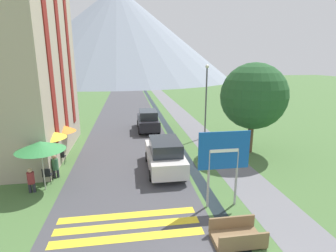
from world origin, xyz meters
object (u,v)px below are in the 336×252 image
(cafe_chair_middle, at_px, (47,165))
(cafe_chair_far_left, at_px, (61,156))
(streetlamp, at_px, (206,96))
(parked_car_far, at_px, (148,120))
(road_sign, at_px, (224,157))
(footbridge, at_px, (237,236))
(cafe_chair_near_right, at_px, (47,174))
(cafe_umbrella_rear_orange, at_px, (59,128))
(hotel_building, at_px, (9,52))
(person_seated_near, at_px, (31,179))
(cafe_umbrella_middle_yellow, at_px, (46,134))
(parked_car_near, at_px, (165,155))
(tree_by_path, at_px, (254,96))
(cafe_umbrella_front_green, at_px, (40,146))
(person_seated_far, at_px, (55,165))

(cafe_chair_middle, bearing_deg, cafe_chair_far_left, 44.85)
(streetlamp, bearing_deg, cafe_chair_far_left, -157.88)
(parked_car_far, bearing_deg, road_sign, -80.84)
(footbridge, relative_size, cafe_chair_far_left, 2.00)
(cafe_chair_near_right, bearing_deg, cafe_umbrella_rear_orange, 94.20)
(hotel_building, distance_m, person_seated_near, 8.49)
(cafe_chair_far_left, xyz_separation_m, cafe_umbrella_middle_yellow, (-0.43, -0.91, 1.65))
(road_sign, distance_m, person_seated_near, 8.95)
(footbridge, bearing_deg, hotel_building, 135.43)
(hotel_building, height_order, parked_car_near, hotel_building)
(hotel_building, bearing_deg, cafe_umbrella_rear_orange, -14.89)
(cafe_umbrella_middle_yellow, xyz_separation_m, tree_by_path, (12.61, 1.23, 1.67))
(parked_car_near, distance_m, cafe_umbrella_rear_orange, 7.25)
(person_seated_near, bearing_deg, cafe_umbrella_front_green, 20.29)
(cafe_chair_middle, height_order, person_seated_far, person_seated_far)
(cafe_chair_far_left, distance_m, person_seated_near, 3.52)
(footbridge, bearing_deg, cafe_chair_near_right, 143.84)
(cafe_chair_middle, height_order, cafe_chair_far_left, same)
(parked_car_near, distance_m, cafe_umbrella_middle_yellow, 6.64)
(footbridge, xyz_separation_m, cafe_umbrella_front_green, (-7.65, 5.01, 1.99))
(streetlamp, bearing_deg, cafe_umbrella_front_green, -143.96)
(footbridge, bearing_deg, cafe_umbrella_rear_orange, 129.34)
(parked_car_far, bearing_deg, footbridge, -83.20)
(hotel_building, distance_m, footbridge, 16.17)
(footbridge, bearing_deg, streetlamp, 78.49)
(streetlamp, bearing_deg, cafe_chair_middle, -152.90)
(hotel_building, xyz_separation_m, tree_by_path, (15.15, -1.83, -2.74))
(cafe_chair_near_right, xyz_separation_m, cafe_chair_middle, (-0.38, 1.34, 0.00))
(hotel_building, relative_size, cafe_chair_far_left, 14.41)
(cafe_chair_far_left, height_order, cafe_umbrella_middle_yellow, cafe_umbrella_middle_yellow)
(hotel_building, xyz_separation_m, parked_car_far, (8.75, 5.00, -5.65))
(parked_car_far, relative_size, cafe_umbrella_rear_orange, 2.03)
(hotel_building, xyz_separation_m, cafe_umbrella_rear_orange, (2.61, -0.69, -4.66))
(person_seated_near, bearing_deg, road_sign, -16.41)
(person_seated_far, height_order, streetlamp, streetlamp)
(road_sign, distance_m, cafe_umbrella_rear_orange, 11.11)
(road_sign, distance_m, person_seated_far, 8.85)
(parked_car_near, relative_size, streetlamp, 0.78)
(road_sign, xyz_separation_m, cafe_chair_far_left, (-7.90, 5.96, -1.72))
(hotel_building, distance_m, parked_car_far, 11.56)
(footbridge, distance_m, tree_by_path, 10.38)
(person_seated_near, bearing_deg, tree_by_path, 16.59)
(person_seated_near, relative_size, tree_by_path, 0.21)
(road_sign, relative_size, cafe_umbrella_rear_orange, 1.52)
(road_sign, bearing_deg, footbridge, -96.70)
(cafe_chair_middle, bearing_deg, streetlamp, 1.63)
(parked_car_near, distance_m, tree_by_path, 7.14)
(cafe_chair_middle, bearing_deg, cafe_umbrella_rear_orange, 62.30)
(person_seated_far, bearing_deg, hotel_building, 127.29)
(footbridge, xyz_separation_m, streetlamp, (2.53, 12.41, 3.16))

